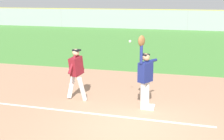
{
  "coord_description": "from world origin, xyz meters",
  "views": [
    {
      "loc": [
        1.69,
        -7.89,
        3.38
      ],
      "look_at": [
        -1.11,
        1.86,
        1.05
      ],
      "focal_mm": 51.61,
      "sensor_mm": 36.0,
      "label": 1
    }
  ],
  "objects_px": {
    "baseball": "(130,41)",
    "parked_car_tan": "(146,20)",
    "fielder": "(145,73)",
    "runner": "(76,71)",
    "parked_car_white": "(196,21)",
    "first_base": "(148,107)"
  },
  "relations": [
    {
      "from": "baseball",
      "to": "parked_car_tan",
      "type": "distance_m",
      "value": 29.33
    },
    {
      "from": "fielder",
      "to": "parked_car_tan",
      "type": "relative_size",
      "value": 0.51
    },
    {
      "from": "baseball",
      "to": "runner",
      "type": "bearing_deg",
      "value": 174.68
    },
    {
      "from": "fielder",
      "to": "parked_car_tan",
      "type": "height_order",
      "value": "fielder"
    },
    {
      "from": "baseball",
      "to": "parked_car_tan",
      "type": "relative_size",
      "value": 0.02
    },
    {
      "from": "runner",
      "to": "parked_car_white",
      "type": "height_order",
      "value": "runner"
    },
    {
      "from": "first_base",
      "to": "fielder",
      "type": "xyz_separation_m",
      "value": [
        -0.12,
        -0.07,
        1.08
      ]
    },
    {
      "from": "baseball",
      "to": "parked_car_white",
      "type": "distance_m",
      "value": 28.33
    },
    {
      "from": "runner",
      "to": "parked_car_white",
      "type": "relative_size",
      "value": 0.39
    },
    {
      "from": "runner",
      "to": "baseball",
      "type": "relative_size",
      "value": 23.24
    },
    {
      "from": "first_base",
      "to": "runner",
      "type": "relative_size",
      "value": 0.22
    },
    {
      "from": "parked_car_tan",
      "to": "parked_car_white",
      "type": "xyz_separation_m",
      "value": [
        5.84,
        -0.65,
        0.0
      ]
    },
    {
      "from": "parked_car_white",
      "to": "parked_car_tan",
      "type": "bearing_deg",
      "value": 175.69
    },
    {
      "from": "fielder",
      "to": "runner",
      "type": "distance_m",
      "value": 2.34
    },
    {
      "from": "first_base",
      "to": "baseball",
      "type": "distance_m",
      "value": 2.11
    },
    {
      "from": "first_base",
      "to": "baseball",
      "type": "xyz_separation_m",
      "value": [
        -0.61,
        -0.0,
        2.02
      ]
    },
    {
      "from": "baseball",
      "to": "parked_car_white",
      "type": "xyz_separation_m",
      "value": [
        1.19,
        28.28,
        -1.38
      ]
    },
    {
      "from": "first_base",
      "to": "baseball",
      "type": "height_order",
      "value": "baseball"
    },
    {
      "from": "parked_car_white",
      "to": "runner",
      "type": "bearing_deg",
      "value": -94.04
    },
    {
      "from": "first_base",
      "to": "fielder",
      "type": "distance_m",
      "value": 1.09
    },
    {
      "from": "first_base",
      "to": "parked_car_tan",
      "type": "bearing_deg",
      "value": 100.3
    },
    {
      "from": "fielder",
      "to": "parked_car_white",
      "type": "relative_size",
      "value": 0.51
    }
  ]
}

